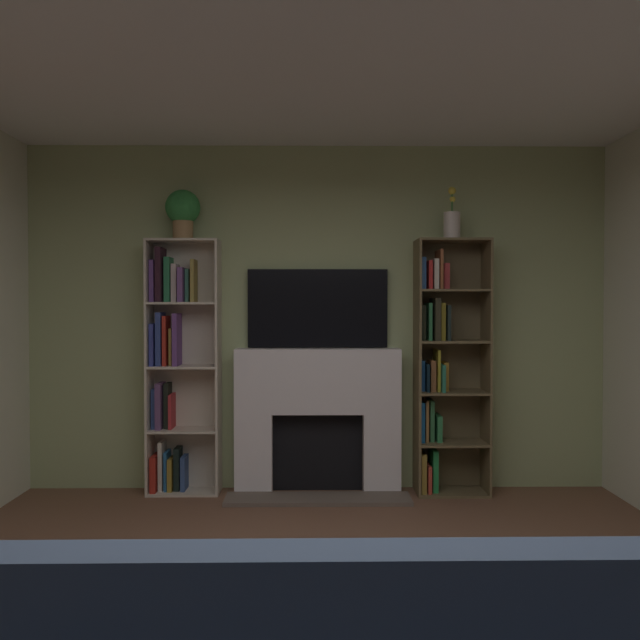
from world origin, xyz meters
TOP-DOWN VIEW (x-y plane):
  - wall_back_accent at (0.00, 2.79)m, footprint 4.73×0.06m
  - fireplace at (0.00, 2.65)m, footprint 1.40×0.52m
  - tv at (0.00, 2.73)m, footprint 1.11×0.06m
  - bookshelf_left at (-1.11, 2.66)m, footprint 0.56×0.26m
  - bookshelf_right at (0.98, 2.64)m, footprint 0.56×0.32m
  - potted_plant at (-1.05, 2.61)m, footprint 0.27×0.27m
  - vase_with_flowers at (1.05, 2.61)m, footprint 0.13×0.13m

SIDE VIEW (x-z plane):
  - fireplace at x=0.00m, z-range 0.03..1.16m
  - bookshelf_right at x=0.98m, z-range 0.00..1.98m
  - bookshelf_left at x=-1.11m, z-range 0.01..1.99m
  - wall_back_accent at x=0.00m, z-range 0.00..2.74m
  - tv at x=0.00m, z-range 1.14..1.76m
  - vase_with_flowers at x=1.05m, z-range 1.92..2.33m
  - potted_plant at x=-1.05m, z-range 2.01..2.40m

